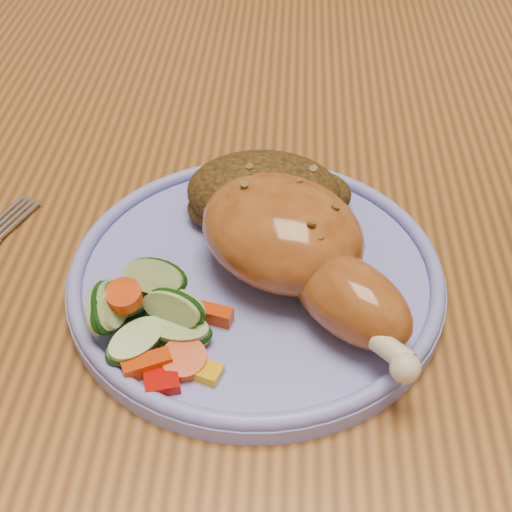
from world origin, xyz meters
The scene contains 7 objects.
dining_table centered at (0.00, 0.00, 0.67)m, with size 0.90×1.40×0.75m.
chair_far centered at (0.00, 0.63, 0.49)m, with size 0.42×0.42×0.91m.
plate centered at (-0.06, -0.13, 0.76)m, with size 0.25×0.25×0.01m, color #797DD8.
plate_rim centered at (-0.06, -0.13, 0.77)m, with size 0.25×0.25×0.01m, color #797DD8.
chicken_leg centered at (-0.04, -0.14, 0.79)m, with size 0.17×0.18×0.06m.
rice_pilaf centered at (-0.06, -0.07, 0.78)m, with size 0.12×0.08×0.05m.
vegetable_pile centered at (-0.13, -0.19, 0.78)m, with size 0.09×0.09×0.05m.
Camera 1 is at (-0.04, -0.47, 1.09)m, focal length 50.00 mm.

